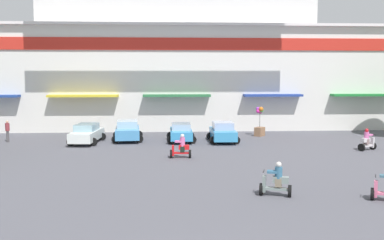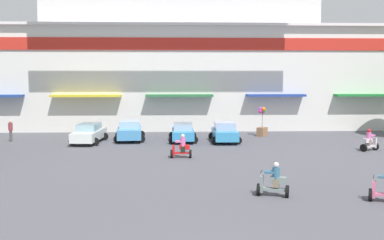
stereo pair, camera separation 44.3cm
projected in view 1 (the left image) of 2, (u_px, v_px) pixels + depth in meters
The scene contains 11 objects.
ground_plane at pixel (188, 174), 23.47m from camera, with size 128.00×128.00×0.00m, color #525159.
colonial_building at pixel (177, 38), 45.66m from camera, with size 42.79×17.22×20.96m.
parked_car_0 at pixel (87, 133), 33.74m from camera, with size 2.54×4.56×1.48m.
parked_car_1 at pixel (128, 131), 34.99m from camera, with size 2.60×4.17×1.59m.
parked_car_2 at pixel (181, 132), 34.58m from camera, with size 2.26×3.87×1.42m.
parked_car_3 at pixel (223, 132), 34.30m from camera, with size 2.34×3.84×1.56m.
scooter_rider_5 at pixel (276, 182), 19.16m from camera, with size 1.45×0.90×1.51m.
scooter_rider_7 at pixel (367, 141), 30.55m from camera, with size 1.44×1.11×1.53m.
scooter_rider_8 at pixel (181, 148), 27.82m from camera, with size 1.34×0.57×1.52m.
pedestrian_2 at pixel (7, 130), 34.18m from camera, with size 0.33×0.33×1.68m.
balloon_vendor_cart at pixel (260, 124), 37.54m from camera, with size 1.03×1.08×2.51m.
Camera 1 is at (-1.13, -10.01, 5.29)m, focal length 41.52 mm.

